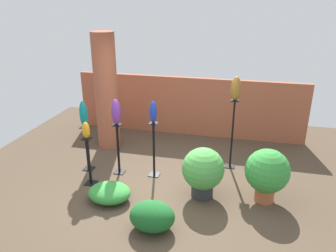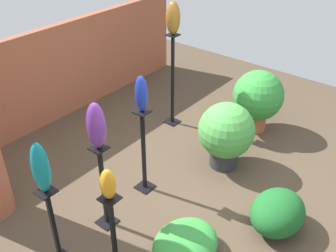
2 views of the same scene
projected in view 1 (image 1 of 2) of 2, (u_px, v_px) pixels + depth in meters
name	position (u px, v px, depth m)	size (l,w,h in m)	color
ground_plane	(160.00, 191.00, 5.85)	(8.00, 8.00, 0.00)	#4C3D2D
brick_wall_back	(188.00, 106.00, 8.06)	(5.60, 0.12, 1.45)	#9E5138
brick_pillar	(106.00, 92.00, 7.20)	(0.50, 0.50, 2.57)	#9E5138
pedestal_violet	(118.00, 151.00, 6.30)	(0.20, 0.20, 1.01)	black
pedestal_bronze	(232.00, 137.00, 6.46)	(0.20, 0.20, 1.41)	black
pedestal_teal	(87.00, 150.00, 6.44)	(0.20, 0.20, 0.91)	black
pedestal_amber	(89.00, 164.00, 5.93)	(0.20, 0.20, 0.91)	black
pedestal_cobalt	(154.00, 152.00, 6.20)	(0.20, 0.20, 1.08)	black
art_vase_violet	(116.00, 112.00, 6.01)	(0.18, 0.19, 0.49)	#6B2D8C
art_vase_bronze	(236.00, 89.00, 6.09)	(0.19, 0.20, 0.45)	brown
art_vase_teal	(83.00, 114.00, 6.17)	(0.15, 0.15, 0.51)	#0F727A
art_vase_amber	(86.00, 130.00, 5.69)	(0.13, 0.14, 0.30)	orange
art_vase_cobalt	(153.00, 112.00, 5.90)	(0.13, 0.14, 0.42)	#192D9E
potted_plant_walkway_edge	(267.00, 172.00, 5.38)	(0.73, 0.73, 0.94)	#B25B38
potted_plant_back_center	(203.00, 170.00, 5.52)	(0.72, 0.72, 0.89)	#2D2D33
foliage_bed_east	(152.00, 216.00, 4.82)	(0.68, 0.55, 0.44)	#195923
foliage_bed_west	(109.00, 193.00, 5.53)	(0.73, 0.61, 0.29)	#338C38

